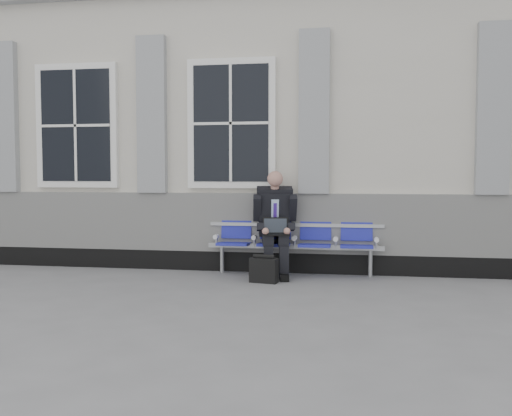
# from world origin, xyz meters

# --- Properties ---
(ground) EXTENTS (70.00, 70.00, 0.00)m
(ground) POSITION_xyz_m (0.00, 0.00, 0.00)
(ground) COLOR slate
(ground) RESTS_ON ground
(station_building) EXTENTS (14.40, 4.40, 4.49)m
(station_building) POSITION_xyz_m (-0.02, 3.47, 2.22)
(station_building) COLOR beige
(station_building) RESTS_ON ground
(bench) EXTENTS (2.60, 0.47, 0.91)m
(bench) POSITION_xyz_m (1.33, 1.32, 0.55)
(bench) COLOR #9EA0A3
(bench) RESTS_ON ground
(businessman) EXTENTS (0.68, 0.91, 1.53)m
(businessman) POSITION_xyz_m (1.06, 1.18, 0.82)
(businessman) COLOR black
(businessman) RESTS_ON ground
(briefcase) EXTENTS (0.40, 0.23, 0.39)m
(briefcase) POSITION_xyz_m (0.98, 0.63, 0.18)
(briefcase) COLOR black
(briefcase) RESTS_ON ground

